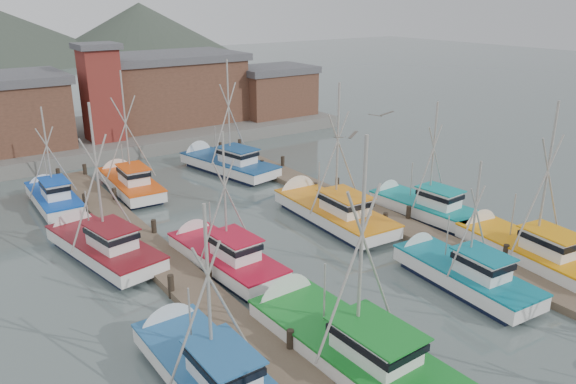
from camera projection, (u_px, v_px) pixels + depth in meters
ground at (368, 293)px, 27.26m from camera, size 260.00×260.00×0.00m
dock_left at (200, 296)px, 26.54m from camera, size 2.30×46.00×1.50m
dock_right at (408, 229)px, 34.09m from camera, size 2.30×46.00×1.50m
quay at (114, 134)px, 55.69m from camera, size 44.00×16.00×1.20m
shed_center at (168, 88)px, 57.57m from camera, size 14.84×9.54×6.90m
shed_right at (273, 90)px, 61.47m from camera, size 8.48×6.36×5.20m
lookout_tower at (101, 92)px, 49.87m from camera, size 3.60×3.60×8.50m
boat_4 at (342, 342)px, 22.21m from camera, size 4.16×10.49×10.23m
boat_5 at (458, 272)px, 27.87m from camera, size 3.08×8.39×7.20m
boat_6 at (204, 367)px, 20.71m from camera, size 3.39×8.90×8.09m
boat_7 at (524, 249)px, 30.40m from camera, size 3.88×9.29×9.63m
boat_8 at (221, 255)px, 29.67m from camera, size 3.28×8.57×8.15m
boat_9 at (328, 210)px, 35.91m from camera, size 3.98×10.09×9.79m
boat_10 at (100, 245)px, 30.85m from camera, size 4.30×9.38×9.42m
boat_11 at (420, 206)px, 36.52m from camera, size 3.35×8.40×8.27m
boat_12 at (129, 182)px, 41.14m from camera, size 3.77×8.58×9.55m
boat_13 at (224, 163)px, 45.87m from camera, size 4.81×10.07×9.94m
boat_14 at (52, 197)px, 38.12m from camera, size 3.08×7.70×7.53m
gull_near at (346, 137)px, 23.50m from camera, size 1.53×0.66×0.24m
gull_far at (381, 115)px, 27.72m from camera, size 1.55×0.65×0.24m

